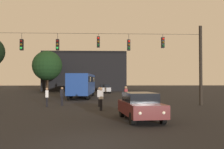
% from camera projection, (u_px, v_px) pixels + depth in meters
% --- Properties ---
extents(ground_plane, '(168.00, 168.00, 0.00)m').
position_uv_depth(ground_plane, '(97.00, 98.00, 33.23)').
color(ground_plane, black).
rests_on(ground_plane, ground).
extents(overhead_signal_span, '(19.06, 0.44, 7.08)m').
position_uv_depth(overhead_signal_span, '(95.00, 58.00, 22.51)').
color(overhead_signal_span, black).
rests_on(overhead_signal_span, ground).
extents(city_bus, '(3.04, 11.11, 3.00)m').
position_uv_depth(city_bus, '(82.00, 83.00, 33.67)').
color(city_bus, navy).
rests_on(city_bus, ground).
extents(car_near_right, '(2.22, 4.46, 1.52)m').
position_uv_depth(car_near_right, '(140.00, 106.00, 14.30)').
color(car_near_right, '#511919').
rests_on(car_near_right, ground).
extents(car_far_left, '(2.11, 4.44, 1.52)m').
position_uv_depth(car_far_left, '(105.00, 88.00, 45.73)').
color(car_far_left, '#99999E').
rests_on(car_far_left, ground).
extents(pedestrian_crossing_center, '(0.36, 0.42, 1.63)m').
position_uv_depth(pedestrian_crossing_center, '(99.00, 96.00, 21.72)').
color(pedestrian_crossing_center, black).
rests_on(pedestrian_crossing_center, ground).
extents(pedestrian_crossing_right, '(0.31, 0.40, 1.63)m').
position_uv_depth(pedestrian_crossing_right, '(62.00, 95.00, 22.60)').
color(pedestrian_crossing_right, black).
rests_on(pedestrian_crossing_right, ground).
extents(pedestrian_near_bus, '(0.35, 0.42, 1.69)m').
position_uv_depth(pedestrian_near_bus, '(101.00, 97.00, 18.88)').
color(pedestrian_near_bus, black).
rests_on(pedestrian_near_bus, ground).
extents(pedestrian_trailing, '(0.32, 0.41, 1.60)m').
position_uv_depth(pedestrian_trailing, '(47.00, 96.00, 21.56)').
color(pedestrian_trailing, black).
rests_on(pedestrian_trailing, ground).
extents(pedestrian_far_side, '(0.26, 0.37, 1.73)m').
position_uv_depth(pedestrian_far_side, '(126.00, 95.00, 21.27)').
color(pedestrian_far_side, black).
rests_on(pedestrian_far_side, ground).
extents(corner_building, '(17.37, 13.26, 8.26)m').
position_uv_depth(corner_building, '(86.00, 72.00, 58.88)').
color(corner_building, black).
rests_on(corner_building, ground).
extents(tree_behind_building, '(5.57, 5.57, 7.81)m').
position_uv_depth(tree_behind_building, '(47.00, 66.00, 48.41)').
color(tree_behind_building, '#2D2116').
rests_on(tree_behind_building, ground).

